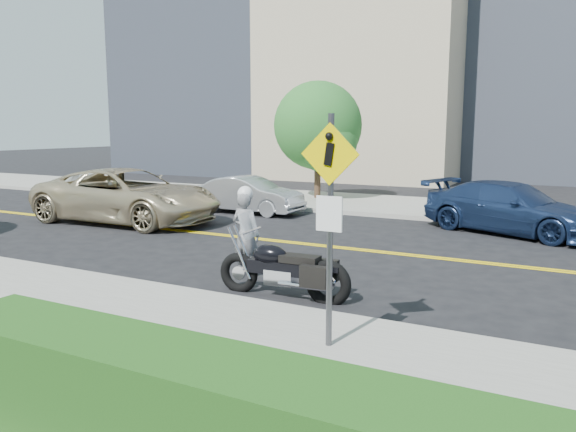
% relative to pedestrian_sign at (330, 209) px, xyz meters
% --- Properties ---
extents(ground_plane, '(120.00, 120.00, 0.00)m').
position_rel_pedestrian_sign_xyz_m(ground_plane, '(-4.20, 6.31, -1.96)').
color(ground_plane, black).
rests_on(ground_plane, ground).
extents(sidewalk_near, '(60.00, 5.00, 0.15)m').
position_rel_pedestrian_sign_xyz_m(sidewalk_near, '(-4.20, -1.19, -1.89)').
color(sidewalk_near, '#9E9B91').
rests_on(sidewalk_near, ground_plane).
extents(sidewalk_far, '(60.00, 5.00, 0.15)m').
position_rel_pedestrian_sign_xyz_m(sidewalk_far, '(-4.20, 13.81, -1.89)').
color(sidewalk_far, '#9E9B91').
rests_on(sidewalk_far, ground_plane).
extents(pedestrian_sign, '(0.78, 0.08, 3.00)m').
position_rel_pedestrian_sign_xyz_m(pedestrian_sign, '(0.00, 0.00, 0.00)').
color(pedestrian_sign, '#4C4C51').
rests_on(pedestrian_sign, sidewalk_near).
extents(motorcyclist, '(0.66, 0.46, 1.83)m').
position_rel_pedestrian_sign_xyz_m(motorcyclist, '(-3.11, 2.95, -1.05)').
color(motorcyclist, '#ACABB0').
rests_on(motorcyclist, ground).
extents(motorcycle, '(2.47, 0.88, 1.48)m').
position_rel_pedestrian_sign_xyz_m(motorcycle, '(-1.76, 2.03, -1.22)').
color(motorcycle, black).
rests_on(motorcycle, ground).
extents(suv, '(6.21, 3.03, 1.70)m').
position_rel_pedestrian_sign_xyz_m(suv, '(-9.87, 6.73, -1.11)').
color(suv, '#C3B38F').
rests_on(suv, ground).
extents(parked_car_white, '(3.96, 2.26, 1.27)m').
position_rel_pedestrian_sign_xyz_m(parked_car_white, '(-14.80, 10.15, -1.33)').
color(parked_car_white, white).
rests_on(parked_car_white, ground).
extents(parked_car_silver, '(3.92, 1.43, 1.28)m').
position_rel_pedestrian_sign_xyz_m(parked_car_silver, '(-7.49, 10.17, -1.32)').
color(parked_car_silver, '#A9ACB1').
rests_on(parked_car_silver, ground).
extents(parked_car_blue, '(5.38, 3.66, 1.45)m').
position_rel_pedestrian_sign_xyz_m(parked_car_blue, '(1.07, 10.39, -1.24)').
color(parked_car_blue, navy).
rests_on(parked_car_blue, ground).
extents(tree_far_a, '(3.52, 3.52, 4.81)m').
position_rel_pedestrian_sign_xyz_m(tree_far_a, '(-6.70, 14.16, 1.08)').
color(tree_far_a, '#382619').
rests_on(tree_far_a, ground).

